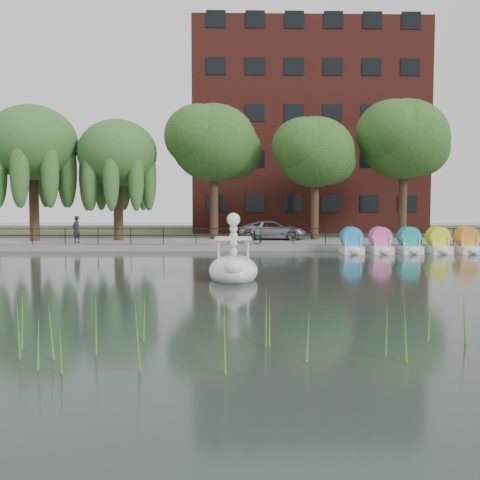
{
  "coord_description": "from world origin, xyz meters",
  "views": [
    {
      "loc": [
        -0.03,
        -19.56,
        2.95
      ],
      "look_at": [
        0.5,
        4.0,
        1.3
      ],
      "focal_mm": 40.0,
      "sensor_mm": 36.0,
      "label": 1
    }
  ],
  "objects_px": {
    "minivan": "(273,229)",
    "pedestrian": "(76,227)",
    "bicycle": "(249,236)",
    "swan_boat": "(233,265)"
  },
  "relations": [
    {
      "from": "minivan",
      "to": "pedestrian",
      "type": "distance_m",
      "value": 13.0
    },
    {
      "from": "minivan",
      "to": "pedestrian",
      "type": "height_order",
      "value": "pedestrian"
    },
    {
      "from": "minivan",
      "to": "pedestrian",
      "type": "xyz_separation_m",
      "value": [
        -12.67,
        -2.91,
        0.24
      ]
    },
    {
      "from": "minivan",
      "to": "bicycle",
      "type": "height_order",
      "value": "minivan"
    },
    {
      "from": "pedestrian",
      "to": "swan_boat",
      "type": "height_order",
      "value": "swan_boat"
    },
    {
      "from": "minivan",
      "to": "bicycle",
      "type": "xyz_separation_m",
      "value": [
        -1.81,
        -3.67,
        -0.25
      ]
    },
    {
      "from": "swan_boat",
      "to": "bicycle",
      "type": "bearing_deg",
      "value": 86.13
    },
    {
      "from": "bicycle",
      "to": "pedestrian",
      "type": "bearing_deg",
      "value": 114.28
    },
    {
      "from": "pedestrian",
      "to": "bicycle",
      "type": "bearing_deg",
      "value": 108.47
    },
    {
      "from": "swan_boat",
      "to": "pedestrian",
      "type": "bearing_deg",
      "value": 127.22
    }
  ]
}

